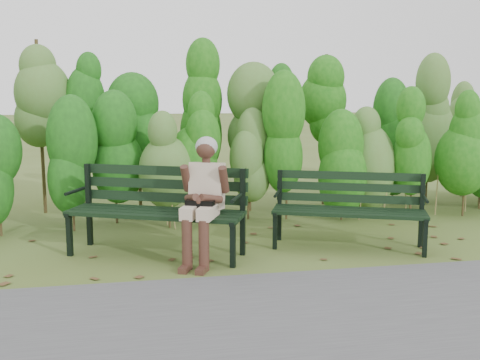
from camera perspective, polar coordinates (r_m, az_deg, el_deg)
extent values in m
plane|color=#4D5D22|center=(6.50, 0.58, -7.02)|extent=(80.00, 80.00, 0.00)
cube|color=#474749|center=(4.49, 6.27, -14.56)|extent=(60.00, 2.50, 0.01)
cylinder|color=#47381E|center=(7.71, -21.97, -2.08)|extent=(0.03, 0.03, 0.80)
ellipsoid|color=#1B6413|center=(7.62, -22.25, 2.65)|extent=(0.64, 0.64, 1.44)
cylinder|color=#47381E|center=(7.61, -17.45, -1.97)|extent=(0.03, 0.03, 0.80)
ellipsoid|color=#1B6413|center=(7.52, -17.68, 2.82)|extent=(0.64, 0.64, 1.44)
cylinder|color=#47381E|center=(7.56, -12.84, -1.85)|extent=(0.03, 0.03, 0.80)
ellipsoid|color=#1B6413|center=(7.47, -13.01, 2.98)|extent=(0.64, 0.64, 1.44)
cylinder|color=#47381E|center=(7.56, -8.20, -1.72)|extent=(0.03, 0.03, 0.80)
ellipsoid|color=#1B6413|center=(7.47, -8.31, 3.11)|extent=(0.64, 0.64, 1.44)
cylinder|color=#47381E|center=(7.61, -3.60, -1.57)|extent=(0.03, 0.03, 0.80)
ellipsoid|color=#1B6413|center=(7.52, -3.64, 3.23)|extent=(0.64, 0.64, 1.44)
cylinder|color=#47381E|center=(7.71, 0.92, -1.42)|extent=(0.03, 0.03, 0.80)
ellipsoid|color=#1B6413|center=(7.62, 0.93, 3.32)|extent=(0.64, 0.64, 1.44)
cylinder|color=#47381E|center=(7.85, 5.30, -1.26)|extent=(0.03, 0.03, 0.80)
ellipsoid|color=#1B6413|center=(7.77, 5.37, 3.39)|extent=(0.64, 0.64, 1.44)
cylinder|color=#47381E|center=(8.04, 9.49, -1.11)|extent=(0.03, 0.03, 0.80)
ellipsoid|color=#1B6413|center=(7.96, 9.61, 3.44)|extent=(0.64, 0.64, 1.44)
cylinder|color=#47381E|center=(8.27, 13.47, -0.95)|extent=(0.03, 0.03, 0.80)
ellipsoid|color=#1B6413|center=(8.19, 13.64, 3.46)|extent=(0.64, 0.64, 1.44)
cylinder|color=#47381E|center=(8.54, 17.22, -0.80)|extent=(0.03, 0.03, 0.80)
ellipsoid|color=#1B6413|center=(8.46, 17.42, 3.47)|extent=(0.64, 0.64, 1.44)
cylinder|color=#47381E|center=(8.84, 20.73, -0.66)|extent=(0.03, 0.03, 0.80)
ellipsoid|color=#1B6413|center=(8.76, 20.96, 3.47)|extent=(0.64, 0.64, 1.44)
cylinder|color=#47381E|center=(8.64, -20.34, 0.16)|extent=(0.04, 0.04, 1.10)
ellipsoid|color=#1C4D16|center=(8.56, -20.66, 5.99)|extent=(0.70, 0.70, 1.98)
cylinder|color=#47381E|center=(8.55, -15.26, 0.31)|extent=(0.04, 0.04, 1.10)
ellipsoid|color=#1C4D16|center=(8.46, -15.51, 6.21)|extent=(0.70, 0.70, 1.98)
cylinder|color=#47381E|center=(8.52, -10.11, 0.46)|extent=(0.04, 0.04, 1.10)
ellipsoid|color=#1C4D16|center=(8.43, -10.27, 6.38)|extent=(0.70, 0.70, 1.98)
cylinder|color=#47381E|center=(8.56, -4.96, 0.61)|extent=(0.04, 0.04, 1.10)
ellipsoid|color=#1C4D16|center=(8.48, -5.04, 6.51)|extent=(0.70, 0.70, 1.98)
cylinder|color=#47381E|center=(8.67, 0.10, 0.75)|extent=(0.04, 0.04, 1.10)
ellipsoid|color=#1C4D16|center=(8.59, 0.10, 6.57)|extent=(0.70, 0.70, 1.98)
cylinder|color=#47381E|center=(8.84, 4.99, 0.88)|extent=(0.04, 0.04, 1.10)
ellipsoid|color=#1C4D16|center=(8.76, 5.07, 6.59)|extent=(0.70, 0.70, 1.98)
cylinder|color=#47381E|center=(9.08, 9.66, 1.00)|extent=(0.04, 0.04, 1.10)
ellipsoid|color=#1C4D16|center=(9.00, 9.81, 6.55)|extent=(0.70, 0.70, 1.98)
cylinder|color=#47381E|center=(9.37, 14.07, 1.10)|extent=(0.04, 0.04, 1.10)
ellipsoid|color=#1C4D16|center=(9.30, 14.28, 6.48)|extent=(0.70, 0.70, 1.98)
cylinder|color=#47381E|center=(9.72, 18.19, 1.20)|extent=(0.04, 0.04, 1.10)
ellipsoid|color=#1C4D16|center=(9.65, 18.44, 6.38)|extent=(0.70, 0.70, 1.98)
cylinder|color=#47381E|center=(10.11, 22.00, 1.28)|extent=(0.04, 0.04, 1.10)
ellipsoid|color=#1C4D16|center=(10.04, 22.30, 6.26)|extent=(0.70, 0.70, 1.98)
cube|color=brown|center=(6.23, -6.44, -7.76)|extent=(0.11, 0.11, 0.01)
cube|color=brown|center=(6.17, 7.10, -7.93)|extent=(0.11, 0.10, 0.01)
cube|color=brown|center=(5.60, -0.11, -9.67)|extent=(0.11, 0.11, 0.01)
cube|color=brown|center=(7.25, -13.67, -5.56)|extent=(0.11, 0.10, 0.01)
cube|color=brown|center=(6.14, -1.81, -7.95)|extent=(0.07, 0.09, 0.01)
cube|color=brown|center=(6.06, -11.08, -8.37)|extent=(0.07, 0.09, 0.01)
cube|color=brown|center=(5.41, 1.27, -10.32)|extent=(0.11, 0.11, 0.01)
cube|color=brown|center=(6.21, 9.16, -7.87)|extent=(0.10, 0.11, 0.01)
cube|color=brown|center=(7.75, 18.98, -4.87)|extent=(0.10, 0.08, 0.01)
cube|color=brown|center=(7.60, 15.60, -4.98)|extent=(0.08, 0.10, 0.01)
cube|color=brown|center=(7.37, 11.34, -5.25)|extent=(0.11, 0.11, 0.01)
cube|color=brown|center=(5.25, -9.23, -11.06)|extent=(0.10, 0.08, 0.01)
cube|color=brown|center=(5.83, 12.29, -9.11)|extent=(0.09, 0.11, 0.01)
cube|color=brown|center=(5.58, 4.29, -9.75)|extent=(0.11, 0.09, 0.01)
cube|color=brown|center=(5.92, -8.12, -8.70)|extent=(0.11, 0.10, 0.01)
cube|color=brown|center=(6.26, 11.12, -7.79)|extent=(0.09, 0.10, 0.01)
cube|color=brown|center=(7.23, -3.56, -5.35)|extent=(0.09, 0.07, 0.01)
cube|color=brown|center=(5.48, -21.85, -10.75)|extent=(0.11, 0.11, 0.01)
cube|color=brown|center=(6.96, 18.09, -6.38)|extent=(0.11, 0.11, 0.01)
cube|color=brown|center=(7.12, -13.79, -5.84)|extent=(0.11, 0.11, 0.01)
cube|color=brown|center=(7.25, -9.44, -5.43)|extent=(0.11, 0.10, 0.01)
cube|color=brown|center=(5.72, -13.73, -9.53)|extent=(0.11, 0.11, 0.01)
cube|color=brown|center=(6.70, -11.90, -6.70)|extent=(0.11, 0.10, 0.01)
cube|color=brown|center=(7.10, 6.83, -5.67)|extent=(0.11, 0.11, 0.01)
cube|color=brown|center=(7.60, 5.15, -4.67)|extent=(0.10, 0.11, 0.01)
cube|color=black|center=(6.01, -9.31, -3.72)|extent=(1.82, 0.88, 0.04)
cube|color=black|center=(6.13, -8.84, -3.45)|extent=(1.82, 0.88, 0.04)
cube|color=black|center=(6.25, -8.38, -3.20)|extent=(1.82, 0.88, 0.04)
cube|color=black|center=(6.38, -7.95, -2.95)|extent=(1.82, 0.88, 0.04)
cube|color=black|center=(6.44, -7.66, -1.75)|extent=(1.79, 0.83, 0.11)
cube|color=black|center=(6.43, -7.63, -0.41)|extent=(1.79, 0.83, 0.11)
cube|color=black|center=(6.42, -7.61, 0.94)|extent=(1.79, 0.83, 0.11)
cube|color=black|center=(6.45, -16.94, -5.32)|extent=(0.07, 0.07, 0.48)
cube|color=black|center=(6.80, -15.11, -2.44)|extent=(0.07, 0.07, 0.97)
cube|color=black|center=(6.59, -16.11, -3.03)|extent=(0.26, 0.51, 0.04)
cylinder|color=black|center=(6.50, -16.42, -1.09)|extent=(0.20, 0.38, 0.04)
cube|color=black|center=(5.78, -0.74, -6.59)|extent=(0.07, 0.07, 0.48)
cube|color=black|center=(6.16, 0.27, -3.30)|extent=(0.07, 0.07, 0.97)
cube|color=black|center=(5.93, -0.25, -3.99)|extent=(0.26, 0.51, 0.04)
cylinder|color=black|center=(5.83, -0.37, -1.85)|extent=(0.20, 0.38, 0.04)
cube|color=black|center=(6.37, 10.99, -3.53)|extent=(1.64, 0.74, 0.04)
cube|color=black|center=(6.48, 10.99, -3.30)|extent=(1.64, 0.74, 0.04)
cube|color=black|center=(6.60, 11.00, -3.09)|extent=(1.64, 0.74, 0.04)
cube|color=black|center=(6.72, 11.00, -2.87)|extent=(1.64, 0.74, 0.04)
cube|color=black|center=(6.78, 11.03, -1.85)|extent=(1.62, 0.69, 0.10)
cube|color=black|center=(6.77, 11.07, -0.71)|extent=(1.62, 0.69, 0.10)
cube|color=black|center=(6.77, 11.10, 0.42)|extent=(1.62, 0.69, 0.10)
cube|color=black|center=(6.45, 3.57, -5.17)|extent=(0.06, 0.06, 0.43)
cube|color=black|center=(6.81, 4.05, -2.57)|extent=(0.06, 0.06, 0.86)
cube|color=black|center=(6.60, 3.81, -3.12)|extent=(0.22, 0.46, 0.04)
cylinder|color=black|center=(6.51, 3.77, -1.39)|extent=(0.17, 0.35, 0.03)
cube|color=black|center=(6.46, 18.29, -5.61)|extent=(0.06, 0.06, 0.43)
cube|color=black|center=(6.81, 17.96, -2.99)|extent=(0.06, 0.06, 0.86)
cube|color=black|center=(6.60, 18.17, -3.55)|extent=(0.22, 0.46, 0.04)
cylinder|color=black|center=(6.51, 18.32, -1.83)|extent=(0.17, 0.35, 0.03)
cube|color=beige|center=(5.82, -4.93, -3.15)|extent=(0.29, 0.43, 0.13)
cube|color=beige|center=(5.77, -3.25, -3.24)|extent=(0.29, 0.43, 0.13)
cylinder|color=#44271D|center=(5.74, -5.40, -6.52)|extent=(0.14, 0.14, 0.52)
cylinder|color=#44271D|center=(5.69, -3.69, -6.65)|extent=(0.14, 0.14, 0.52)
cube|color=#44271D|center=(5.74, -5.61, -8.96)|extent=(0.16, 0.22, 0.06)
cube|color=#44271D|center=(5.69, -3.90, -9.10)|extent=(0.16, 0.22, 0.06)
cube|color=beige|center=(6.00, -3.37, -0.56)|extent=(0.42, 0.37, 0.51)
cylinder|color=#44271D|center=(5.95, -3.45, 1.93)|extent=(0.09, 0.09, 0.10)
sphere|color=#44271D|center=(5.92, -3.49, 3.15)|extent=(0.21, 0.21, 0.21)
ellipsoid|color=gray|center=(5.94, -3.42, 3.41)|extent=(0.24, 0.23, 0.21)
cylinder|color=#44271D|center=(5.98, -5.50, 0.18)|extent=(0.16, 0.22, 0.31)
cylinder|color=#44271D|center=(5.86, -1.66, 0.04)|extent=(0.16, 0.22, 0.31)
cylinder|color=#44271D|center=(5.86, -4.91, -1.80)|extent=(0.14, 0.28, 0.13)
cylinder|color=#44271D|center=(5.80, -2.96, -1.89)|extent=(0.27, 0.20, 0.13)
sphere|color=#44271D|center=(5.77, -4.11, -2.15)|extent=(0.11, 0.11, 0.11)
cube|color=black|center=(5.80, -4.07, -2.80)|extent=(0.32, 0.23, 0.16)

